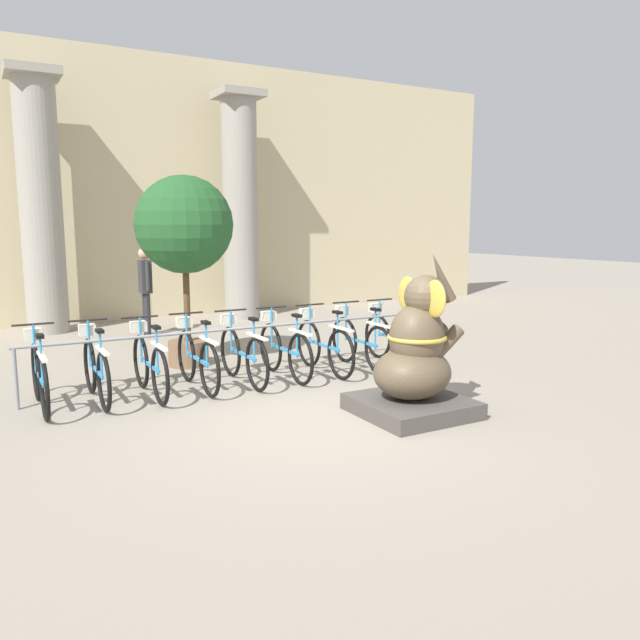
{
  "coord_description": "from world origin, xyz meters",
  "views": [
    {
      "loc": [
        -3.42,
        -6.08,
        2.19
      ],
      "look_at": [
        0.35,
        0.66,
        1.0
      ],
      "focal_mm": 35.0,
      "sensor_mm": 36.0,
      "label": 1
    }
  ],
  "objects_px": {
    "bicycle_2": "(149,364)",
    "potted_tree": "(184,231)",
    "bicycle_7": "(360,341)",
    "bicycle_3": "(197,358)",
    "elephant_statue": "(416,360)",
    "bicycle_1": "(96,369)",
    "bicycle_8": "(394,337)",
    "bicycle_6": "(323,345)",
    "bicycle_5": "(284,349)",
    "bicycle_4": "(242,353)",
    "bicycle_0": "(39,375)",
    "person_pedestrian": "(145,283)"
  },
  "relations": [
    {
      "from": "bicycle_2",
      "to": "potted_tree",
      "type": "relative_size",
      "value": 0.58
    },
    {
      "from": "bicycle_2",
      "to": "bicycle_7",
      "type": "height_order",
      "value": "same"
    },
    {
      "from": "bicycle_7",
      "to": "potted_tree",
      "type": "height_order",
      "value": "potted_tree"
    },
    {
      "from": "bicycle_3",
      "to": "elephant_statue",
      "type": "bearing_deg",
      "value": -51.49
    },
    {
      "from": "bicycle_1",
      "to": "bicycle_7",
      "type": "bearing_deg",
      "value": -0.54
    },
    {
      "from": "bicycle_3",
      "to": "bicycle_8",
      "type": "height_order",
      "value": "same"
    },
    {
      "from": "bicycle_6",
      "to": "elephant_statue",
      "type": "relative_size",
      "value": 0.89
    },
    {
      "from": "bicycle_2",
      "to": "potted_tree",
      "type": "bearing_deg",
      "value": 56.47
    },
    {
      "from": "bicycle_1",
      "to": "bicycle_5",
      "type": "bearing_deg",
      "value": -0.55
    },
    {
      "from": "bicycle_5",
      "to": "potted_tree",
      "type": "height_order",
      "value": "potted_tree"
    },
    {
      "from": "bicycle_3",
      "to": "elephant_statue",
      "type": "distance_m",
      "value": 2.99
    },
    {
      "from": "bicycle_1",
      "to": "bicycle_5",
      "type": "height_order",
      "value": "same"
    },
    {
      "from": "bicycle_4",
      "to": "bicycle_6",
      "type": "distance_m",
      "value": 1.29
    },
    {
      "from": "bicycle_0",
      "to": "potted_tree",
      "type": "xyz_separation_m",
      "value": [
        2.26,
        1.43,
        1.67
      ]
    },
    {
      "from": "bicycle_4",
      "to": "bicycle_5",
      "type": "height_order",
      "value": "same"
    },
    {
      "from": "potted_tree",
      "to": "bicycle_5",
      "type": "bearing_deg",
      "value": -55.88
    },
    {
      "from": "bicycle_3",
      "to": "person_pedestrian",
      "type": "bearing_deg",
      "value": 84.53
    },
    {
      "from": "bicycle_4",
      "to": "elephant_statue",
      "type": "bearing_deg",
      "value": -62.31
    },
    {
      "from": "bicycle_4",
      "to": "bicycle_5",
      "type": "bearing_deg",
      "value": 0.82
    },
    {
      "from": "bicycle_5",
      "to": "elephant_statue",
      "type": "distance_m",
      "value": 2.39
    },
    {
      "from": "bicycle_6",
      "to": "potted_tree",
      "type": "relative_size",
      "value": 0.58
    },
    {
      "from": "bicycle_1",
      "to": "bicycle_6",
      "type": "height_order",
      "value": "same"
    },
    {
      "from": "bicycle_4",
      "to": "bicycle_7",
      "type": "relative_size",
      "value": 1.0
    },
    {
      "from": "bicycle_5",
      "to": "bicycle_7",
      "type": "height_order",
      "value": "same"
    },
    {
      "from": "bicycle_2",
      "to": "bicycle_3",
      "type": "bearing_deg",
      "value": 4.51
    },
    {
      "from": "bicycle_8",
      "to": "elephant_statue",
      "type": "distance_m",
      "value": 2.69
    },
    {
      "from": "bicycle_5",
      "to": "bicycle_8",
      "type": "bearing_deg",
      "value": -0.28
    },
    {
      "from": "bicycle_1",
      "to": "bicycle_6",
      "type": "xyz_separation_m",
      "value": [
        3.23,
        -0.03,
        0.0
      ]
    },
    {
      "from": "bicycle_3",
      "to": "bicycle_4",
      "type": "height_order",
      "value": "same"
    },
    {
      "from": "bicycle_5",
      "to": "elephant_statue",
      "type": "xyz_separation_m",
      "value": [
        0.57,
        -2.32,
        0.22
      ]
    },
    {
      "from": "bicycle_2",
      "to": "elephant_statue",
      "type": "distance_m",
      "value": 3.39
    },
    {
      "from": "bicycle_7",
      "to": "elephant_statue",
      "type": "relative_size",
      "value": 0.89
    },
    {
      "from": "bicycle_6",
      "to": "bicycle_8",
      "type": "bearing_deg",
      "value": -0.21
    },
    {
      "from": "bicycle_3",
      "to": "bicycle_7",
      "type": "xyz_separation_m",
      "value": [
        2.58,
        -0.03,
        0.0
      ]
    },
    {
      "from": "bicycle_6",
      "to": "bicycle_8",
      "type": "height_order",
      "value": "same"
    },
    {
      "from": "bicycle_5",
      "to": "potted_tree",
      "type": "xyz_separation_m",
      "value": [
        -0.97,
        1.43,
        1.67
      ]
    },
    {
      "from": "bicycle_0",
      "to": "bicycle_1",
      "type": "bearing_deg",
      "value": 2.08
    },
    {
      "from": "bicycle_6",
      "to": "bicycle_7",
      "type": "distance_m",
      "value": 0.65
    },
    {
      "from": "bicycle_5",
      "to": "potted_tree",
      "type": "relative_size",
      "value": 0.58
    },
    {
      "from": "bicycle_4",
      "to": "bicycle_8",
      "type": "xyz_separation_m",
      "value": [
        2.58,
        -0.0,
        0.0
      ]
    },
    {
      "from": "bicycle_3",
      "to": "bicycle_6",
      "type": "distance_m",
      "value": 1.94
    },
    {
      "from": "bicycle_4",
      "to": "bicycle_7",
      "type": "xyz_separation_m",
      "value": [
        1.94,
        -0.0,
        0.0
      ]
    },
    {
      "from": "bicycle_2",
      "to": "person_pedestrian",
      "type": "xyz_separation_m",
      "value": [
        1.07,
        4.46,
        0.63
      ]
    },
    {
      "from": "bicycle_5",
      "to": "bicycle_6",
      "type": "distance_m",
      "value": 0.65
    },
    {
      "from": "bicycle_1",
      "to": "bicycle_4",
      "type": "distance_m",
      "value": 1.94
    },
    {
      "from": "bicycle_4",
      "to": "bicycle_0",
      "type": "bearing_deg",
      "value": 179.77
    },
    {
      "from": "bicycle_3",
      "to": "bicycle_6",
      "type": "bearing_deg",
      "value": -0.63
    },
    {
      "from": "bicycle_0",
      "to": "elephant_statue",
      "type": "xyz_separation_m",
      "value": [
        3.79,
        -2.32,
        0.22
      ]
    },
    {
      "from": "bicycle_4",
      "to": "potted_tree",
      "type": "distance_m",
      "value": 2.23
    },
    {
      "from": "bicycle_0",
      "to": "bicycle_8",
      "type": "bearing_deg",
      "value": -0.12
    }
  ]
}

